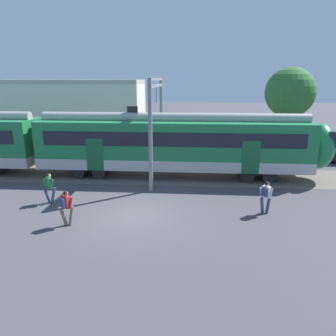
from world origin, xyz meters
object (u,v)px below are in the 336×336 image
object	(u,v)px
pedestrian_green	(49,185)
parked_car_black	(335,153)
pedestrian_red	(66,205)
commuter_train	(50,142)
pedestrian_white	(266,195)

from	to	relation	value
pedestrian_green	parked_car_black	distance (m)	21.69
pedestrian_green	pedestrian_red	size ratio (longest dim) A/B	1.00
commuter_train	pedestrian_white	distance (m)	14.87
pedestrian_red	pedestrian_white	world-z (taller)	same
pedestrian_red	pedestrian_white	distance (m)	9.50
pedestrian_green	parked_car_black	size ratio (longest dim) A/B	0.41
commuter_train	pedestrian_white	xyz separation A→B (m)	(13.48, -6.15, -1.26)
commuter_train	pedestrian_green	distance (m)	6.16
parked_car_black	commuter_train	bearing A→B (deg)	-167.00
pedestrian_green	parked_car_black	bearing A→B (deg)	28.94
commuter_train	pedestrian_red	size ratio (longest dim) A/B	22.83
commuter_train	pedestrian_green	bearing A→B (deg)	-68.19
pedestrian_red	parked_car_black	bearing A→B (deg)	37.74
pedestrian_white	parked_car_black	xyz separation A→B (m)	(7.74, 11.05, -0.21)
pedestrian_red	pedestrian_green	bearing A→B (deg)	126.61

